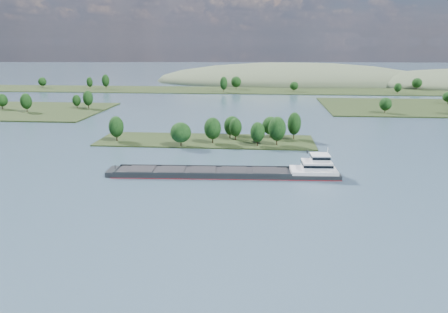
# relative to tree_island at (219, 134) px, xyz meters

# --- Properties ---
(ground) EXTENTS (1800.00, 1800.00, 0.00)m
(ground) POSITION_rel_tree_island_xyz_m (-6.26, -58.66, -4.05)
(ground) COLOR #344A5B
(ground) RESTS_ON ground
(tree_island) EXTENTS (100.00, 34.02, 14.07)m
(tree_island) POSITION_rel_tree_island_xyz_m (0.00, 0.00, 0.00)
(tree_island) COLOR black
(tree_island) RESTS_ON ground
(back_shoreline) EXTENTS (900.00, 60.00, 15.33)m
(back_shoreline) POSITION_rel_tree_island_xyz_m (2.29, 221.16, -3.35)
(back_shoreline) COLOR black
(back_shoreline) RESTS_ON ground
(hill_west) EXTENTS (320.00, 160.00, 44.00)m
(hill_west) POSITION_rel_tree_island_xyz_m (53.74, 321.34, -4.05)
(hill_west) COLOR #435137
(hill_west) RESTS_ON ground
(cargo_barge) EXTENTS (80.67, 13.72, 10.86)m
(cargo_barge) POSITION_rel_tree_island_xyz_m (12.30, -51.45, -2.68)
(cargo_barge) COLOR black
(cargo_barge) RESTS_ON ground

